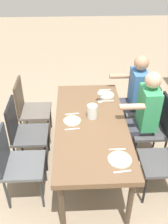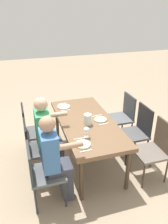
% 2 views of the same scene
% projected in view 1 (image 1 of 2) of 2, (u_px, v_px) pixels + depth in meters
% --- Properties ---
extents(ground_plane, '(16.00, 16.00, 0.00)m').
position_uv_depth(ground_plane, '(90.00, 167.00, 3.39)').
color(ground_plane, gray).
extents(dining_table, '(1.82, 0.84, 0.74)m').
position_uv_depth(dining_table, '(91.00, 127.00, 3.01)').
color(dining_table, brown).
rests_on(dining_table, ground).
extents(chair_west_north, '(0.44, 0.44, 0.88)m').
position_uv_depth(chair_west_north, '(144.00, 105.00, 3.71)').
color(chair_west_north, '#5B5E61').
rests_on(chair_west_north, ground).
extents(chair_west_south, '(0.44, 0.44, 0.93)m').
position_uv_depth(chair_west_south, '(29.00, 107.00, 3.63)').
color(chair_west_south, '#6A6158').
rests_on(chair_west_south, ground).
extents(chair_mid_north, '(0.44, 0.44, 0.93)m').
position_uv_depth(chair_mid_north, '(155.00, 126.00, 3.25)').
color(chair_mid_north, '#4F4F50').
rests_on(chair_mid_north, ground).
extents(chair_mid_south, '(0.44, 0.44, 0.93)m').
position_uv_depth(chair_mid_south, '(23.00, 130.00, 3.19)').
color(chair_mid_south, '#4F4F50').
rests_on(chair_mid_south, ground).
extents(chair_east_south, '(0.44, 0.44, 0.92)m').
position_uv_depth(chair_east_south, '(16.00, 161.00, 2.73)').
color(chair_east_south, '#5B5E61').
rests_on(chair_east_south, ground).
extents(diner_woman_green, '(0.35, 0.49, 1.27)m').
position_uv_depth(diner_woman_green, '(132.00, 95.00, 3.61)').
color(diner_woman_green, '#3F3F4C').
rests_on(diner_woman_green, ground).
extents(diner_man_white, '(0.35, 0.49, 1.29)m').
position_uv_depth(diner_man_white, '(142.00, 117.00, 3.15)').
color(diner_man_white, '#3F3F4C').
rests_on(diner_man_white, ground).
extents(plate_0, '(0.22, 0.22, 0.02)m').
position_uv_depth(plate_0, '(106.00, 95.00, 3.48)').
color(plate_0, white).
rests_on(plate_0, dining_table).
extents(wine_glass_0, '(0.08, 0.08, 0.16)m').
position_uv_depth(wine_glass_0, '(100.00, 94.00, 3.29)').
color(wine_glass_0, white).
rests_on(wine_glass_0, dining_table).
extents(fork_0, '(0.03, 0.17, 0.01)m').
position_uv_depth(fork_0, '(105.00, 90.00, 3.61)').
color(fork_0, silver).
rests_on(fork_0, dining_table).
extents(spoon_0, '(0.02, 0.17, 0.01)m').
position_uv_depth(spoon_0, '(107.00, 101.00, 3.36)').
color(spoon_0, silver).
rests_on(spoon_0, dining_table).
extents(plate_1, '(0.21, 0.21, 0.02)m').
position_uv_depth(plate_1, '(72.00, 121.00, 2.98)').
color(plate_1, silver).
rests_on(plate_1, dining_table).
extents(fork_1, '(0.04, 0.17, 0.01)m').
position_uv_depth(fork_1, '(72.00, 114.00, 3.11)').
color(fork_1, silver).
rests_on(fork_1, dining_table).
extents(spoon_1, '(0.03, 0.17, 0.01)m').
position_uv_depth(spoon_1, '(72.00, 129.00, 2.86)').
color(spoon_1, silver).
rests_on(spoon_1, dining_table).
extents(plate_2, '(0.24, 0.24, 0.02)m').
position_uv_depth(plate_2, '(120.00, 159.00, 2.46)').
color(plate_2, silver).
rests_on(plate_2, dining_table).
extents(fork_2, '(0.02, 0.17, 0.01)m').
position_uv_depth(fork_2, '(117.00, 149.00, 2.58)').
color(fork_2, silver).
rests_on(fork_2, dining_table).
extents(spoon_2, '(0.03, 0.17, 0.01)m').
position_uv_depth(spoon_2, '(122.00, 172.00, 2.34)').
color(spoon_2, silver).
rests_on(spoon_2, dining_table).
extents(water_pitcher, '(0.12, 0.12, 0.17)m').
position_uv_depth(water_pitcher, '(92.00, 112.00, 3.01)').
color(water_pitcher, white).
rests_on(water_pitcher, dining_table).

